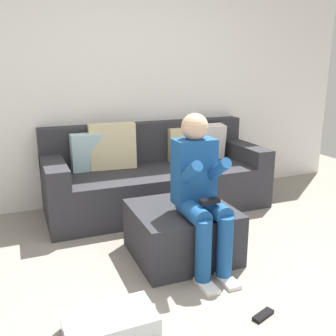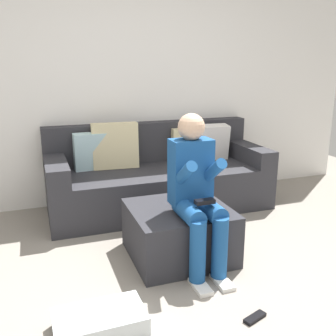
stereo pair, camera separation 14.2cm
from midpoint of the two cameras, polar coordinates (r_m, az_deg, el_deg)
ground_plane at (r=2.52m, az=8.70°, el=-21.27°), size 7.43×7.43×0.00m
wall_back at (r=4.24m, az=-5.97°, el=11.97°), size 5.72×0.10×2.51m
couch_sectional at (r=4.07m, az=-0.54°, el=-1.34°), size 2.28×0.88×0.91m
ottoman at (r=3.08m, az=2.98°, el=-9.50°), size 0.76×0.72×0.41m
person_seated at (r=2.78m, az=5.72°, el=-3.22°), size 0.30×0.61×1.15m
storage_bin at (r=2.39m, az=-8.34°, el=-21.81°), size 0.53×0.31×0.12m
remote_near_ottoman at (r=2.55m, az=14.47°, el=-20.79°), size 0.17×0.10×0.02m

